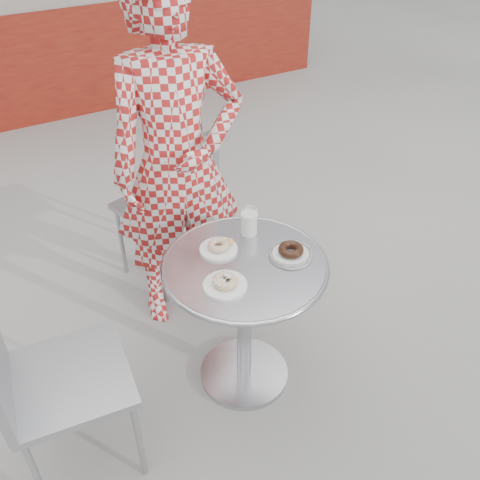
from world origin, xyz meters
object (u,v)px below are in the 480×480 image
seated_person (178,165)px  plate_checker (291,252)px  bistro_table (245,294)px  milk_cup (249,222)px  chair_far (168,234)px  plate_near (225,283)px  chair_left (74,411)px  plate_far (219,247)px

seated_person → plate_checker: 0.73m
bistro_table → milk_cup: (0.13, 0.18, 0.24)m
chair_far → plate_checker: chair_far is taller
chair_far → plate_near: (-0.16, -1.01, 0.46)m
plate_near → seated_person: bearing=79.5°
milk_cup → plate_checker: bearing=-72.4°
plate_near → plate_checker: (0.34, 0.03, -0.00)m
bistro_table → seated_person: bearing=91.1°
bistro_table → seated_person: (-0.01, 0.63, 0.36)m
seated_person → plate_checker: (0.21, -0.68, -0.17)m
chair_far → plate_near: bearing=64.7°
plate_near → milk_cup: milk_cup is taller
plate_near → plate_checker: bearing=5.6°
seated_person → milk_cup: bearing=-63.1°
chair_left → plate_checker: (1.03, -0.04, 0.45)m
chair_far → plate_checker: size_ratio=4.99×
milk_cup → seated_person: bearing=107.4°
chair_left → plate_near: (0.68, -0.07, 0.45)m
plate_near → bistro_table: bearing=30.8°
chair_left → milk_cup: chair_left is taller
plate_far → milk_cup: size_ratio=1.29×
plate_far → plate_checker: (0.25, -0.19, -0.00)m
seated_person → plate_checker: bearing=-63.0°
chair_left → seated_person: bearing=-45.2°
chair_far → seated_person: (-0.03, -0.30, 0.62)m
bistro_table → chair_far: 0.96m
plate_far → bistro_table: bearing=-70.0°
chair_far → bistro_table: bearing=72.6°
chair_far → plate_near: chair_far is taller
seated_person → milk_cup: seated_person is taller
bistro_table → chair_left: chair_left is taller
plate_checker → milk_cup: (-0.07, 0.23, 0.05)m
plate_far → plate_checker: size_ratio=0.87×
plate_near → plate_checker: plate_checker is taller
bistro_table → milk_cup: 0.33m
seated_person → plate_near: 0.74m
seated_person → plate_near: size_ratio=10.16×
chair_far → chair_left: 1.27m
bistro_table → chair_left: 0.87m
plate_far → milk_cup: milk_cup is taller
plate_checker → plate_near: bearing=-174.4°
chair_left → plate_far: chair_left is taller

